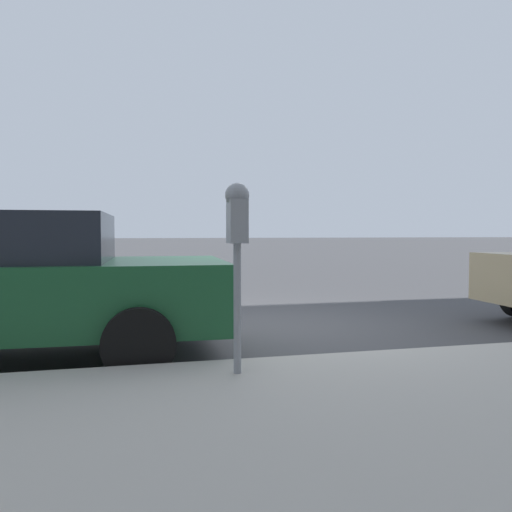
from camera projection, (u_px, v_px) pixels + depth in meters
ground_plane at (262, 328)px, 6.70m from camera, size 220.00×220.00×0.00m
parking_meter at (237, 228)px, 3.88m from camera, size 0.21×0.19×1.49m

